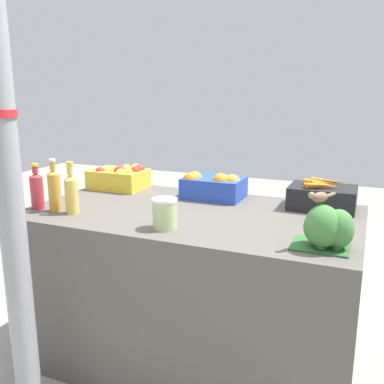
# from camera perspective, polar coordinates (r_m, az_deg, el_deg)

# --- Properties ---
(ground_plane) EXTENTS (10.00, 10.00, 0.00)m
(ground_plane) POSITION_cam_1_polar(r_m,az_deg,el_deg) (2.55, 0.00, -20.92)
(ground_plane) COLOR gray
(market_table) EXTENTS (1.66, 0.93, 0.83)m
(market_table) POSITION_cam_1_polar(r_m,az_deg,el_deg) (2.34, 0.00, -12.43)
(market_table) COLOR #56514C
(market_table) RESTS_ON ground_plane
(support_pole) EXTENTS (0.12, 0.12, 2.68)m
(support_pole) POSITION_cam_1_polar(r_m,az_deg,el_deg) (1.82, -24.07, 9.30)
(support_pole) COLOR gray
(support_pole) RESTS_ON ground_plane
(apple_crate) EXTENTS (0.33, 0.24, 0.15)m
(apple_crate) POSITION_cam_1_polar(r_m,az_deg,el_deg) (2.72, -9.53, 1.98)
(apple_crate) COLOR gold
(apple_crate) RESTS_ON market_table
(orange_crate) EXTENTS (0.33, 0.24, 0.16)m
(orange_crate) POSITION_cam_1_polar(r_m,az_deg,el_deg) (2.44, 2.84, 0.82)
(orange_crate) COLOR #2847B7
(orange_crate) RESTS_ON market_table
(carrot_crate) EXTENTS (0.33, 0.24, 0.15)m
(carrot_crate) POSITION_cam_1_polar(r_m,az_deg,el_deg) (2.32, 16.98, -0.56)
(carrot_crate) COLOR black
(carrot_crate) RESTS_ON market_table
(broccoli_pile) EXTENTS (0.23, 0.19, 0.18)m
(broccoli_pile) POSITION_cam_1_polar(r_m,az_deg,el_deg) (1.73, 17.44, -4.63)
(broccoli_pile) COLOR #2D602D
(broccoli_pile) RESTS_ON market_table
(juice_bottle_ruby) EXTENTS (0.07, 0.07, 0.24)m
(juice_bottle_ruby) POSITION_cam_1_polar(r_m,az_deg,el_deg) (2.35, -19.98, 0.27)
(juice_bottle_ruby) COLOR #B2333D
(juice_bottle_ruby) RESTS_ON market_table
(juice_bottle_amber) EXTENTS (0.06, 0.06, 0.27)m
(juice_bottle_amber) POSITION_cam_1_polar(r_m,az_deg,el_deg) (2.27, -17.88, 0.34)
(juice_bottle_amber) COLOR gold
(juice_bottle_amber) RESTS_ON market_table
(juice_bottle_golden) EXTENTS (0.07, 0.07, 0.26)m
(juice_bottle_golden) POSITION_cam_1_polar(r_m,az_deg,el_deg) (2.21, -15.77, -0.06)
(juice_bottle_golden) COLOR gold
(juice_bottle_golden) RESTS_ON market_table
(pickle_jar) EXTENTS (0.11, 0.11, 0.14)m
(pickle_jar) POSITION_cam_1_polar(r_m,az_deg,el_deg) (1.90, -3.69, -2.88)
(pickle_jar) COLOR #B2C684
(pickle_jar) RESTS_ON market_table
(sparrow_bird) EXTENTS (0.10, 0.11, 0.05)m
(sparrow_bird) POSITION_cam_1_polar(r_m,az_deg,el_deg) (1.69, 16.59, -0.64)
(sparrow_bird) COLOR #4C3D2D
(sparrow_bird) RESTS_ON broccoli_pile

